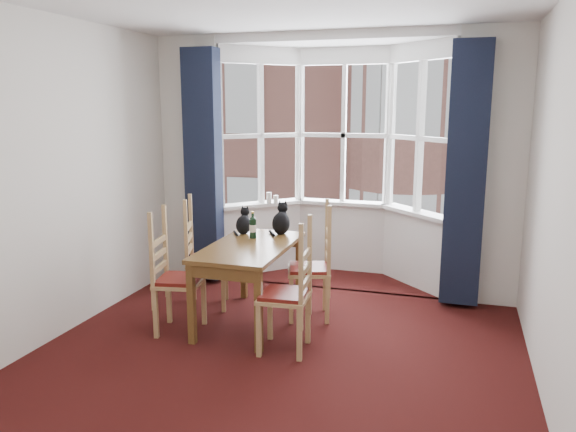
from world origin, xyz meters
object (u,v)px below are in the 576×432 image
at_px(chair_right_far, 318,270).
at_px(candle_tall, 269,198).
at_px(chair_right_near, 295,297).
at_px(cat_right, 281,221).
at_px(dining_table, 250,255).
at_px(wine_bottle, 253,227).
at_px(chair_left_far, 198,262).
at_px(cat_left, 244,223).
at_px(chair_left_near, 170,281).
at_px(candle_short, 276,199).

bearing_deg(chair_right_far, candle_tall, 126.64).
height_order(chair_right_near, cat_right, cat_right).
distance_m(dining_table, candle_tall, 1.63).
bearing_deg(cat_right, wine_bottle, -128.62).
distance_m(chair_left_far, cat_left, 0.61).
bearing_deg(chair_right_near, chair_left_far, 149.16).
bearing_deg(chair_left_near, candle_short, 80.08).
height_order(chair_right_far, cat_right, cat_right).
bearing_deg(wine_bottle, cat_left, 135.47).
relative_size(chair_left_near, cat_left, 3.23).
xyz_separation_m(chair_left_far, cat_left, (0.44, 0.17, 0.39)).
xyz_separation_m(cat_right, wine_bottle, (-0.21, -0.26, -0.01)).
relative_size(chair_left_far, chair_right_far, 1.00).
relative_size(chair_left_near, wine_bottle, 3.50).
height_order(candle_tall, candle_short, candle_tall).
bearing_deg(cat_right, chair_right_far, -25.24).
bearing_deg(dining_table, candle_short, 99.61).
xyz_separation_m(cat_left, cat_right, (0.36, 0.11, 0.02)).
relative_size(chair_left_far, cat_left, 3.23).
xyz_separation_m(candle_tall, candle_short, (0.08, 0.03, -0.02)).
bearing_deg(chair_right_near, candle_tall, 114.36).
bearing_deg(chair_right_far, candle_short, 123.67).
height_order(chair_right_far, candle_short, candle_short).
relative_size(chair_right_far, cat_right, 2.71).
bearing_deg(chair_left_far, cat_right, 18.91).
xyz_separation_m(chair_right_far, candle_tall, (-0.93, 1.25, 0.46)).
height_order(cat_right, wine_bottle, cat_right).
xyz_separation_m(chair_left_near, cat_left, (0.40, 0.83, 0.39)).
bearing_deg(chair_right_near, cat_right, 113.53).
bearing_deg(dining_table, chair_left_far, 159.51).
bearing_deg(candle_tall, candle_short, 21.30).
distance_m(cat_right, wine_bottle, 0.33).
bearing_deg(wine_bottle, dining_table, -76.05).
distance_m(wine_bottle, candle_tall, 1.34).
distance_m(chair_right_far, wine_bottle, 0.76).
height_order(chair_right_far, cat_left, cat_left).
bearing_deg(candle_tall, chair_left_far, -103.21).
bearing_deg(cat_left, chair_right_far, -7.19).
bearing_deg(candle_tall, dining_table, -77.50).
distance_m(chair_right_far, cat_left, 0.90).
bearing_deg(candle_tall, chair_right_near, -65.64).
bearing_deg(chair_left_far, wine_bottle, 1.32).
bearing_deg(candle_short, wine_bottle, -81.25).
bearing_deg(candle_short, chair_left_far, -106.00).
bearing_deg(chair_left_near, dining_table, 33.72).
bearing_deg(candle_tall, chair_right_far, -53.36).
distance_m(chair_left_far, chair_right_far, 1.24).
height_order(dining_table, candle_short, candle_short).
relative_size(dining_table, chair_right_far, 1.45).
xyz_separation_m(chair_left_near, cat_right, (0.76, 0.93, 0.41)).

